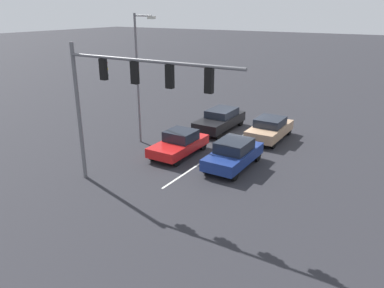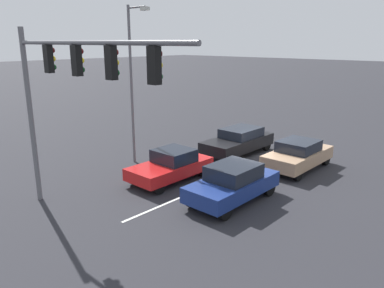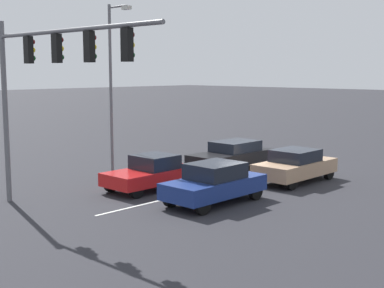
{
  "view_description": "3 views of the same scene",
  "coord_description": "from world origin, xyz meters",
  "views": [
    {
      "loc": [
        -9.88,
        22.36,
        8.35
      ],
      "look_at": [
        0.45,
        5.47,
        1.15
      ],
      "focal_mm": 35.0,
      "sensor_mm": 36.0,
      "label": 1
    },
    {
      "loc": [
        -10.21,
        16.41,
        6.35
      ],
      "look_at": [
        1.02,
        4.14,
        1.79
      ],
      "focal_mm": 35.0,
      "sensor_mm": 36.0,
      "label": 2
    },
    {
      "loc": [
        -14.99,
        19.86,
        5.04
      ],
      "look_at": [
        -0.56,
        4.71,
        2.17
      ],
      "focal_mm": 50.0,
      "sensor_mm": 36.0,
      "label": 3
    }
  ],
  "objects": [
    {
      "name": "lane_stripe_left_divider",
      "position": [
        0.0,
        1.52,
        0.01
      ],
      "size": [
        0.12,
        15.04,
        0.01
      ],
      "primitive_type": "cube",
      "color": "silver",
      "rests_on": "ground_plane"
    },
    {
      "name": "car_tan_leftlane_second",
      "position": [
        -1.85,
        -0.78,
        0.77
      ],
      "size": [
        1.92,
        4.3,
        1.5
      ],
      "color": "tan",
      "rests_on": "ground_plane"
    },
    {
      "name": "car_navy_leftlane_front",
      "position": [
        -1.81,
        4.77,
        0.8
      ],
      "size": [
        1.87,
        4.26,
        1.56
      ],
      "color": "navy",
      "rests_on": "ground_plane"
    },
    {
      "name": "ground_plane",
      "position": [
        0.0,
        0.0,
        0.0
      ],
      "size": [
        240.0,
        240.0,
        0.0
      ],
      "primitive_type": "plane",
      "color": "#28282D"
    },
    {
      "name": "car_red_midlane_front",
      "position": [
        1.79,
        4.75,
        0.72
      ],
      "size": [
        1.89,
        4.12,
        1.46
      ],
      "color": "red",
      "rests_on": "ground_plane"
    },
    {
      "name": "traffic_signal_gantry",
      "position": [
        1.22,
        10.02,
        5.1
      ],
      "size": [
        8.92,
        0.37,
        6.88
      ],
      "color": "slate",
      "rests_on": "ground_plane"
    },
    {
      "name": "car_black_midlane_second",
      "position": [
        1.95,
        -0.87,
        0.79
      ],
      "size": [
        1.92,
        4.79,
        1.51
      ],
      "color": "black",
      "rests_on": "ground_plane"
    },
    {
      "name": "street_lamp_right_shoulder",
      "position": [
        5.11,
        4.17,
        4.61
      ],
      "size": [
        1.54,
        0.24,
        8.09
      ],
      "color": "slate",
      "rests_on": "ground_plane"
    }
  ]
}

